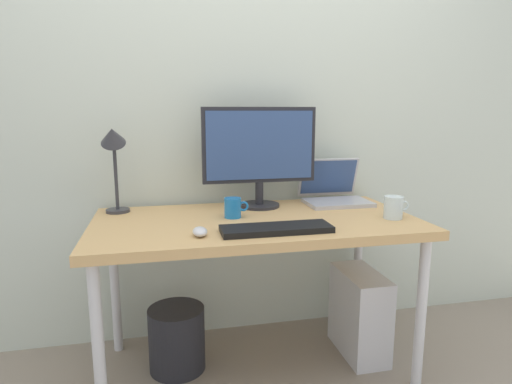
# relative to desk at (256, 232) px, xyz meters

# --- Properties ---
(ground_plane) EXTENTS (6.00, 6.00, 0.00)m
(ground_plane) POSITION_rel_desk_xyz_m (0.00, 0.00, -0.66)
(ground_plane) COLOR gray
(back_wall) EXTENTS (4.40, 0.04, 2.60)m
(back_wall) POSITION_rel_desk_xyz_m (0.00, 0.42, 0.64)
(back_wall) COLOR silver
(back_wall) RESTS_ON ground_plane
(desk) EXTENTS (1.42, 0.73, 0.73)m
(desk) POSITION_rel_desk_xyz_m (0.00, 0.00, 0.00)
(desk) COLOR tan
(desk) RESTS_ON ground_plane
(monitor) EXTENTS (0.56, 0.20, 0.49)m
(monitor) POSITION_rel_desk_xyz_m (0.07, 0.23, 0.34)
(monitor) COLOR #232328
(monitor) RESTS_ON desk
(laptop) EXTENTS (0.32, 0.28, 0.22)m
(laptop) POSITION_rel_desk_xyz_m (0.47, 0.25, 0.12)
(laptop) COLOR #B2B2B7
(laptop) RESTS_ON desk
(desk_lamp) EXTENTS (0.11, 0.16, 0.42)m
(desk_lamp) POSITION_rel_desk_xyz_m (-0.61, 0.23, 0.36)
(desk_lamp) COLOR #333338
(desk_lamp) RESTS_ON desk
(keyboard) EXTENTS (0.44, 0.14, 0.02)m
(keyboard) POSITION_rel_desk_xyz_m (0.03, -0.22, 0.07)
(keyboard) COLOR black
(keyboard) RESTS_ON desk
(mouse) EXTENTS (0.06, 0.09, 0.03)m
(mouse) POSITION_rel_desk_xyz_m (-0.27, -0.22, 0.08)
(mouse) COLOR silver
(mouse) RESTS_ON desk
(coffee_mug) EXTENTS (0.11, 0.07, 0.09)m
(coffee_mug) POSITION_rel_desk_xyz_m (-0.10, 0.04, 0.11)
(coffee_mug) COLOR #1E72BF
(coffee_mug) RESTS_ON desk
(glass_cup) EXTENTS (0.12, 0.08, 0.10)m
(glass_cup) POSITION_rel_desk_xyz_m (0.60, -0.13, 0.11)
(glass_cup) COLOR silver
(glass_cup) RESTS_ON desk
(computer_tower) EXTENTS (0.18, 0.36, 0.42)m
(computer_tower) POSITION_rel_desk_xyz_m (0.53, 0.02, -0.45)
(computer_tower) COLOR silver
(computer_tower) RESTS_ON ground_plane
(wastebasket) EXTENTS (0.26, 0.26, 0.30)m
(wastebasket) POSITION_rel_desk_xyz_m (-0.36, 0.07, -0.51)
(wastebasket) COLOR #232328
(wastebasket) RESTS_ON ground_plane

